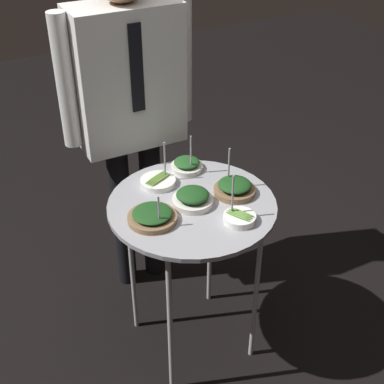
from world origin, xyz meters
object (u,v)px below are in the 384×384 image
serving_cart (192,216)px  bowl_spinach_front_right (152,216)px  bowl_asparagus_mid_left (239,217)px  waiter_figure (129,94)px  bowl_spinach_front_center (193,198)px  bowl_spinach_back_right (234,188)px  bowl_asparagus_mid_right (158,181)px  bowl_spinach_center (187,165)px

serving_cart → bowl_spinach_front_right: size_ratio=4.20×
bowl_asparagus_mid_left → waiter_figure: waiter_figure is taller
waiter_figure → bowl_spinach_front_center: bearing=-86.1°
serving_cart → bowl_spinach_front_right: bearing=-170.1°
bowl_spinach_back_right → bowl_asparagus_mid_right: bowl_spinach_back_right is taller
bowl_spinach_back_right → bowl_spinach_front_right: bowl_spinach_back_right is taller
serving_cart → bowl_asparagus_mid_left: 0.21m
bowl_spinach_center → bowl_spinach_front_center: bowl_spinach_center is taller
bowl_spinach_front_center → bowl_spinach_center: bearing=68.2°
bowl_asparagus_mid_left → waiter_figure: 0.73m
bowl_asparagus_mid_right → bowl_asparagus_mid_left: bearing=-66.1°
bowl_asparagus_mid_right → bowl_spinach_front_center: bowl_asparagus_mid_right is taller
serving_cart → bowl_spinach_back_right: size_ratio=4.28×
serving_cart → bowl_asparagus_mid_left: bowl_asparagus_mid_left is taller
bowl_spinach_back_right → bowl_spinach_center: bearing=109.0°
bowl_spinach_center → bowl_spinach_front_center: (-0.09, -0.23, 0.00)m
bowl_spinach_front_right → bowl_spinach_front_center: bowl_spinach_front_right is taller
bowl_spinach_front_right → bowl_asparagus_mid_right: (0.12, 0.21, -0.01)m
bowl_spinach_back_right → bowl_asparagus_mid_right: 0.30m
bowl_spinach_back_right → bowl_asparagus_mid_left: bowl_asparagus_mid_left is taller
bowl_spinach_front_right → serving_cart: bearing=9.9°
bowl_spinach_front_center → waiter_figure: (-0.03, 0.51, 0.22)m
bowl_spinach_back_right → bowl_asparagus_mid_left: (-0.08, -0.16, -0.01)m
bowl_spinach_back_right → bowl_spinach_center: size_ratio=1.03×
waiter_figure → bowl_spinach_front_right: bearing=-104.6°
bowl_asparagus_mid_right → bowl_spinach_center: bearing=17.3°
serving_cart → bowl_spinach_back_right: bearing=-4.9°
bowl_spinach_front_center → serving_cart: bearing=93.7°
bowl_spinach_front_center → bowl_spinach_front_right: bearing=-171.8°
serving_cart → bowl_spinach_front_center: bowl_spinach_front_center is taller
serving_cart → bowl_asparagus_mid_right: size_ratio=4.38×
bowl_spinach_front_right → bowl_spinach_front_center: 0.18m
waiter_figure → bowl_asparagus_mid_left: bearing=-79.0°
bowl_spinach_back_right → waiter_figure: 0.60m
serving_cart → bowl_spinach_front_right: bowl_spinach_front_right is taller
bowl_spinach_center → bowl_asparagus_mid_left: bearing=-89.0°
serving_cart → bowl_spinach_front_right: 0.19m
bowl_spinach_front_center → bowl_spinach_back_right: bearing=-3.2°
bowl_spinach_front_right → bowl_spinach_center: bearing=43.8°
bowl_spinach_front_right → bowl_spinach_center: (0.27, 0.25, 0.00)m
bowl_asparagus_mid_right → bowl_spinach_front_center: size_ratio=1.12×
bowl_spinach_center → bowl_spinach_front_center: 0.25m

